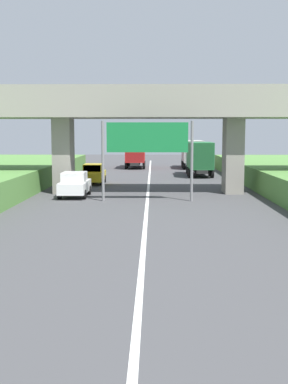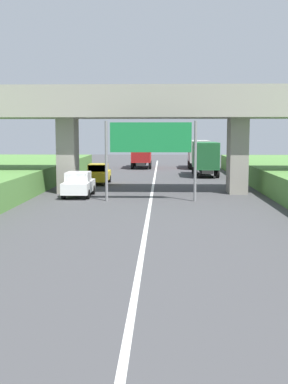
{
  "view_description": "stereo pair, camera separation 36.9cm",
  "coord_description": "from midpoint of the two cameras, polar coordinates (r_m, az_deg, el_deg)",
  "views": [
    {
      "loc": [
        0.36,
        -0.15,
        4.41
      ],
      "look_at": [
        0.0,
        20.06,
        2.0
      ],
      "focal_mm": 46.81,
      "sensor_mm": 36.0,
      "label": 1
    },
    {
      "loc": [
        0.73,
        -0.14,
        4.41
      ],
      "look_at": [
        0.0,
        20.06,
        2.0
      ],
      "focal_mm": 46.81,
      "sensor_mm": 36.0,
      "label": 2
    }
  ],
  "objects": [
    {
      "name": "truck_green",
      "position": [
        51.26,
        7.15,
        3.98
      ],
      "size": [
        2.44,
        7.3,
        3.44
      ],
      "color": "black",
      "rests_on": "ground"
    },
    {
      "name": "car_white",
      "position": [
        34.69,
        -7.16,
        0.87
      ],
      "size": [
        1.86,
        4.1,
        1.72
      ],
      "color": "silver",
      "rests_on": "ground"
    },
    {
      "name": "overhead_highway_sign",
      "position": [
        32.04,
        1.1,
        5.68
      ],
      "size": [
        5.88,
        0.18,
        5.15
      ],
      "color": "slate",
      "rests_on": "ground"
    },
    {
      "name": "truck_red",
      "position": [
        62.47,
        -0.09,
        4.53
      ],
      "size": [
        2.44,
        7.3,
        3.44
      ],
      "color": "black",
      "rests_on": "ground"
    },
    {
      "name": "car_yellow",
      "position": [
        43.21,
        -4.98,
        2.06
      ],
      "size": [
        1.86,
        4.1,
        1.72
      ],
      "color": "gold",
      "rests_on": "ground"
    },
    {
      "name": "truck_black",
      "position": [
        62.16,
        6.35,
        4.48
      ],
      "size": [
        2.44,
        7.3,
        3.44
      ],
      "color": "black",
      "rests_on": "ground"
    },
    {
      "name": "overpass_bridge",
      "position": [
        36.65,
        1.23,
        8.9
      ],
      "size": [
        40.0,
        4.8,
        7.65
      ],
      "color": "gray",
      "rests_on": "ground"
    },
    {
      "name": "lane_centre_stripe",
      "position": [
        29.66,
        0.99,
        -1.74
      ],
      "size": [
        0.2,
        98.36,
        0.01
      ],
      "primitive_type": "cube",
      "color": "white",
      "rests_on": "ground"
    }
  ]
}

